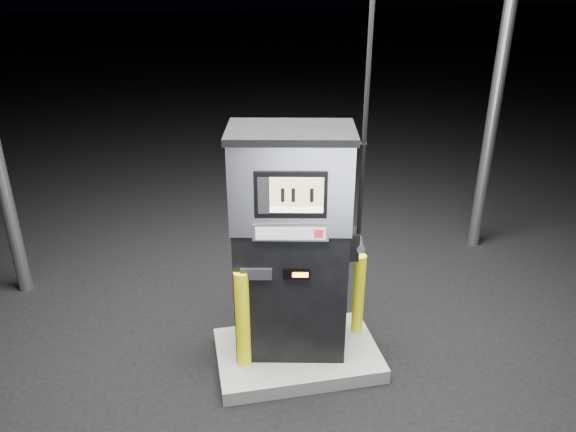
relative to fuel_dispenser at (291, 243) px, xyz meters
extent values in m
plane|color=black|center=(0.05, -0.10, -1.31)|extent=(80.00, 80.00, 0.00)
cube|color=#5F5F5B|center=(0.05, -0.10, -1.23)|extent=(1.60, 1.00, 0.15)
cylinder|color=gray|center=(3.05, 1.90, 0.94)|extent=(0.16, 0.16, 4.50)
cube|color=black|center=(0.00, 0.00, -0.47)|extent=(1.14, 0.81, 1.37)
cube|color=silver|center=(0.00, 0.00, 0.62)|extent=(1.17, 0.83, 0.82)
cube|color=black|center=(0.00, 0.00, 1.07)|extent=(1.22, 0.88, 0.07)
cube|color=black|center=(-0.07, -0.31, 0.62)|extent=(0.61, 0.16, 0.42)
cube|color=tan|center=(-0.03, -0.33, 0.65)|extent=(0.44, 0.10, 0.26)
cube|color=white|center=(-0.03, -0.33, 0.49)|extent=(0.44, 0.10, 0.05)
cube|color=silver|center=(-0.07, -0.31, 0.27)|extent=(0.65, 0.17, 0.15)
cube|color=#A2A4A9|center=(-0.07, -0.32, 0.27)|extent=(0.59, 0.13, 0.12)
cube|color=red|center=(0.16, -0.38, 0.27)|extent=(0.08, 0.02, 0.08)
cube|color=black|center=(-0.02, -0.31, -0.15)|extent=(0.24, 0.07, 0.10)
cube|color=orange|center=(0.01, -0.33, -0.15)|extent=(0.14, 0.03, 0.05)
cube|color=black|center=(-0.37, -0.24, -0.15)|extent=(0.28, 0.09, 0.11)
cube|color=black|center=(0.56, -0.12, -0.01)|extent=(0.15, 0.22, 0.27)
cylinder|color=gray|center=(0.62, -0.13, -0.01)|extent=(0.13, 0.25, 0.08)
cylinder|color=black|center=(0.59, -0.18, 1.82)|extent=(0.05, 0.05, 3.40)
cylinder|color=#FEFF0E|center=(-0.50, -0.20, -0.65)|extent=(0.16, 0.16, 1.02)
cylinder|color=#FEFF0E|center=(0.72, 0.09, -0.71)|extent=(0.16, 0.16, 0.89)
camera|label=1|loc=(-0.94, -4.53, 2.43)|focal=35.00mm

